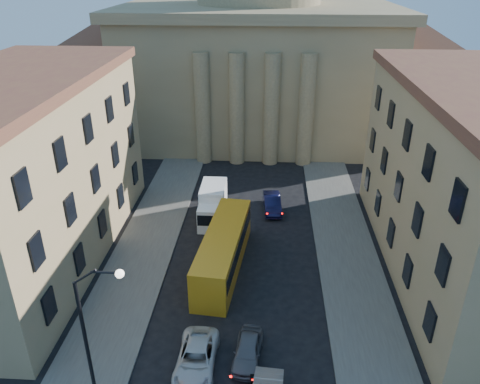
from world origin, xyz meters
name	(u,v)px	position (x,y,z in m)	size (l,w,h in m)	color
sidewalk_left	(128,285)	(-8.50, 18.00, 0.07)	(5.00, 60.00, 0.15)	#4F4C48
sidewalk_right	(357,294)	(8.50, 18.00, 0.07)	(5.00, 60.00, 0.15)	#4F4C48
church	(258,45)	(0.00, 55.47, 11.88)	(68.02, 28.76, 36.60)	#81704F
building_left	(24,172)	(-17.00, 22.00, 7.42)	(11.60, 26.60, 14.70)	tan
building_right	(477,183)	(17.00, 22.00, 7.42)	(11.60, 26.60, 14.70)	tan
street_lamp	(93,326)	(-6.97, 8.00, 5.29)	(2.62, 0.44, 8.83)	black
car_left_mid	(196,358)	(-2.23, 10.57, 0.70)	(2.32, 5.02, 1.40)	silver
car_right_far	(248,350)	(0.80, 11.41, 0.68)	(1.62, 4.01, 1.37)	#54545A
car_right_distant	(272,203)	(2.27, 30.68, 0.75)	(1.59, 4.57, 1.50)	black
city_bus	(223,249)	(-1.57, 20.83, 1.74)	(3.77, 11.71, 3.24)	orange
box_truck	(213,205)	(-3.32, 28.63, 1.48)	(2.28, 5.70, 3.13)	white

